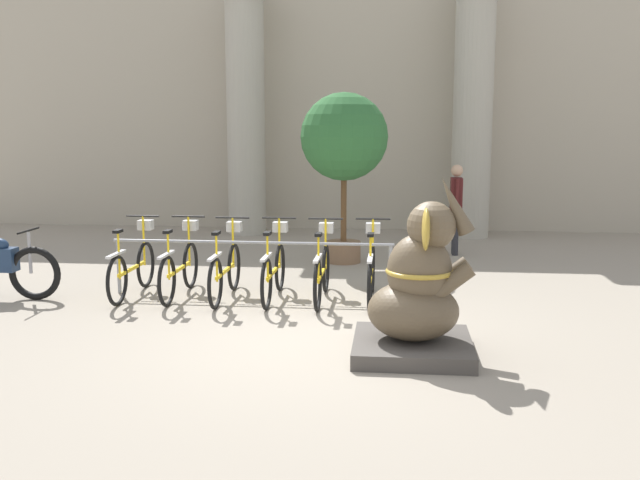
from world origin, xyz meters
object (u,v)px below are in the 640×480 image
person_pedestrian (456,201)px  potted_tree (344,141)px  bicycle_4 (322,270)px  bicycle_1 (180,267)px  bicycle_2 (226,269)px  elephant_statue (418,295)px  bicycle_5 (371,271)px  bicycle_0 (133,266)px  bicycle_3 (274,269)px

person_pedestrian → potted_tree: 2.43m
bicycle_4 → person_pedestrian: 4.23m
bicycle_1 → bicycle_2: bearing=-5.5°
elephant_statue → person_pedestrian: size_ratio=1.14×
bicycle_2 → bicycle_5: (1.97, 0.07, 0.00)m
bicycle_5 → potted_tree: bearing=102.0°
bicycle_0 → bicycle_2: (1.31, -0.03, 0.00)m
bicycle_5 → elephant_statue: (0.54, -2.21, 0.22)m
bicycle_0 → potted_tree: (2.71, 2.70, 1.65)m
elephant_statue → person_pedestrian: elephant_statue is taller
potted_tree → elephant_statue: bearing=-77.2°
bicycle_0 → bicycle_2: size_ratio=1.00×
bicycle_4 → elephant_statue: bearing=-61.0°
bicycle_3 → bicycle_4: (0.66, -0.01, 0.00)m
bicycle_2 → bicycle_4: bearing=0.9°
bicycle_0 → bicycle_5: 3.28m
bicycle_2 → elephant_statue: (2.51, -2.15, 0.22)m
bicycle_2 → bicycle_3: 0.66m
person_pedestrian → potted_tree: potted_tree is taller
bicycle_3 → person_pedestrian: size_ratio=1.07×
bicycle_0 → person_pedestrian: person_pedestrian is taller
bicycle_5 → bicycle_3: bearing=-178.6°
bicycle_4 → bicycle_2: bearing=-179.1°
bicycle_1 → potted_tree: bearing=52.4°
bicycle_1 → elephant_statue: 3.87m
bicycle_0 → person_pedestrian: 5.95m
bicycle_2 → potted_tree: size_ratio=0.61×
bicycle_4 → elephant_statue: size_ratio=0.94×
bicycle_3 → elephant_statue: size_ratio=0.94×
bicycle_1 → person_pedestrian: 5.43m
bicycle_5 → elephant_statue: bearing=-76.2°
bicycle_2 → bicycle_3: (0.66, 0.04, 0.00)m
bicycle_1 → bicycle_3: same height
bicycle_0 → bicycle_1: same height
bicycle_1 → bicycle_5: same height
bicycle_0 → potted_tree: size_ratio=0.61×
bicycle_0 → bicycle_5: (3.28, 0.04, 0.00)m
bicycle_0 → potted_tree: bearing=44.9°
person_pedestrian → potted_tree: size_ratio=0.57×
person_pedestrian → bicycle_1: bearing=-138.1°
bicycle_1 → bicycle_5: (2.62, 0.01, 0.00)m
bicycle_3 → bicycle_1: bearing=178.8°
bicycle_0 → bicycle_5: size_ratio=1.00×
bicycle_3 → elephant_statue: bearing=-49.6°
bicycle_3 → elephant_statue: elephant_statue is taller
potted_tree → bicycle_0: bearing=-135.1°
bicycle_3 → bicycle_4: bearing=-1.3°
bicycle_1 → elephant_statue: bearing=-34.9°
bicycle_1 → bicycle_2: 0.66m
bicycle_5 → elephant_statue: 2.29m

